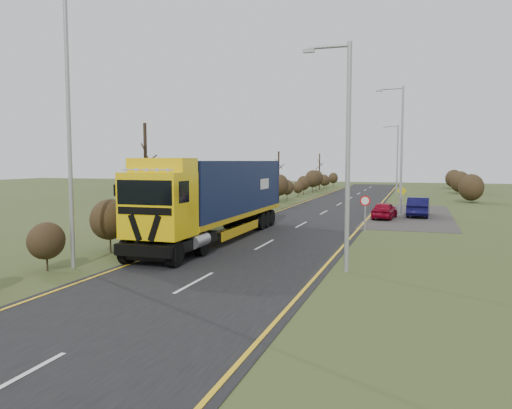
{
  "coord_description": "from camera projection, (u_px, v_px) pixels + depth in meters",
  "views": [
    {
      "loc": [
        7.05,
        -18.97,
        4.09
      ],
      "look_at": [
        -0.05,
        2.81,
        2.08
      ],
      "focal_mm": 35.0,
      "sensor_mm": 36.0,
      "label": 1
    }
  ],
  "objects": [
    {
      "name": "speed_sign",
      "position": [
        365.0,
        207.0,
        28.39
      ],
      "size": [
        0.59,
        0.1,
        2.12
      ],
      "color": "#9C9FA1",
      "rests_on": "ground"
    },
    {
      "name": "warning_board",
      "position": [
        402.0,
        196.0,
        40.24
      ],
      "size": [
        0.78,
        0.11,
        2.04
      ],
      "color": "#9C9FA1",
      "rests_on": "ground"
    },
    {
      "name": "streetlight_mid",
      "position": [
        400.0,
        145.0,
        37.14
      ],
      "size": [
        2.04,
        0.19,
        9.6
      ],
      "color": "#9C9FA1",
      "rests_on": "ground"
    },
    {
      "name": "left_pole",
      "position": [
        69.0,
        130.0,
        18.58
      ],
      "size": [
        0.16,
        0.16,
        10.45
      ],
      "primitive_type": "cylinder",
      "color": "#9C9FA1",
      "rests_on": "ground"
    },
    {
      "name": "streetlight_far",
      "position": [
        397.0,
        157.0,
        59.25
      ],
      "size": [
        1.78,
        0.18,
        8.34
      ],
      "color": "#9C9FA1",
      "rests_on": "ground"
    },
    {
      "name": "ground",
      "position": [
        236.0,
        261.0,
        20.5
      ],
      "size": [
        160.0,
        160.0,
        0.0
      ],
      "primitive_type": "plane",
      "color": "#3A4A20",
      "rests_on": "ground"
    },
    {
      "name": "car_red_hatchback",
      "position": [
        384.0,
        210.0,
        35.24
      ],
      "size": [
        1.8,
        3.66,
        1.2
      ],
      "primitive_type": "imported",
      "rotation": [
        0.0,
        0.0,
        3.03
      ],
      "color": "maroon",
      "rests_on": "ground"
    },
    {
      "name": "lane_markings",
      "position": [
        293.0,
        229.0,
        29.68
      ],
      "size": [
        7.52,
        116.0,
        0.01
      ],
      "color": "yellow",
      "rests_on": "road"
    },
    {
      "name": "streetlight_near",
      "position": [
        345.0,
        148.0,
        18.03
      ],
      "size": [
        1.78,
        0.18,
        8.32
      ],
      "color": "#9C9FA1",
      "rests_on": "ground"
    },
    {
      "name": "road",
      "position": [
        294.0,
        229.0,
        29.97
      ],
      "size": [
        8.0,
        120.0,
        0.02
      ],
      "primitive_type": "cube",
      "color": "black",
      "rests_on": "ground"
    },
    {
      "name": "lorry",
      "position": [
        218.0,
        194.0,
        25.72
      ],
      "size": [
        2.94,
        15.08,
        4.2
      ],
      "rotation": [
        0.0,
        0.0,
        0.0
      ],
      "color": "black",
      "rests_on": "ground"
    },
    {
      "name": "hedgerow",
      "position": [
        188.0,
        202.0,
        29.69
      ],
      "size": [
        2.24,
        102.04,
        6.05
      ],
      "color": "black",
      "rests_on": "ground"
    },
    {
      "name": "layby",
      "position": [
        410.0,
        215.0,
        37.44
      ],
      "size": [
        6.0,
        18.0,
        0.02
      ],
      "primitive_type": "cube",
      "color": "#322F2C",
      "rests_on": "ground"
    },
    {
      "name": "car_blue_sedan",
      "position": [
        418.0,
        207.0,
        36.69
      ],
      "size": [
        1.65,
        4.34,
        1.41
      ],
      "primitive_type": "imported",
      "rotation": [
        0.0,
        0.0,
        3.1
      ],
      "color": "black",
      "rests_on": "ground"
    }
  ]
}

